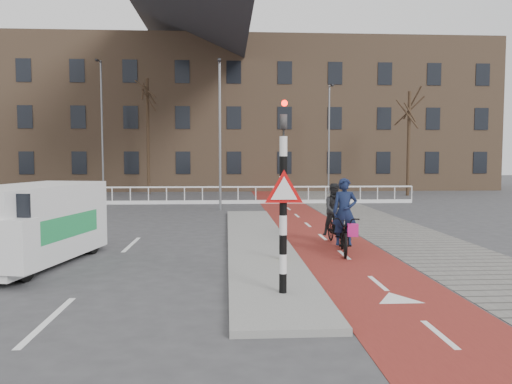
{
  "coord_description": "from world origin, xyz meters",
  "views": [
    {
      "loc": [
        -1.63,
        -11.03,
        2.62
      ],
      "look_at": [
        -0.69,
        5.0,
        1.5
      ],
      "focal_mm": 35.0,
      "sensor_mm": 36.0,
      "label": 1
    }
  ],
  "objects": [
    {
      "name": "bollard",
      "position": [
        -0.29,
        1.01,
        0.46
      ],
      "size": [
        0.12,
        0.12,
        0.69
      ],
      "primitive_type": "cylinder",
      "color": "#D6C70B",
      "rests_on": "curb_island"
    },
    {
      "name": "streetlight_left",
      "position": [
        -9.82,
        22.55,
        4.45
      ],
      "size": [
        0.12,
        0.12,
        8.91
      ],
      "primitive_type": "cylinder",
      "color": "slate",
      "rests_on": "ground"
    },
    {
      "name": "railing",
      "position": [
        -5.0,
        17.0,
        0.31
      ],
      "size": [
        28.0,
        0.1,
        0.99
      ],
      "color": "silver",
      "rests_on": "ground"
    },
    {
      "name": "streetlight_near",
      "position": [
        -1.95,
        13.48,
        3.63
      ],
      "size": [
        0.12,
        0.12,
        7.26
      ],
      "primitive_type": "cylinder",
      "color": "slate",
      "rests_on": "ground"
    },
    {
      "name": "van",
      "position": [
        -6.38,
        1.26,
        1.03
      ],
      "size": [
        2.66,
        4.8,
        1.95
      ],
      "rotation": [
        0.0,
        0.0,
        -0.2
      ],
      "color": "silver",
      "rests_on": "ground"
    },
    {
      "name": "streetlight_right",
      "position": [
        5.58,
        23.92,
        3.83
      ],
      "size": [
        0.12,
        0.12,
        7.65
      ],
      "primitive_type": "cylinder",
      "color": "slate",
      "rests_on": "ground"
    },
    {
      "name": "traffic_signal",
      "position": [
        -0.6,
        -2.02,
        1.99
      ],
      "size": [
        0.8,
        0.8,
        3.68
      ],
      "color": "black",
      "rests_on": "curb_island"
    },
    {
      "name": "cyclist_near",
      "position": [
        1.54,
        2.16,
        0.7
      ],
      "size": [
        1.0,
        2.07,
        2.05
      ],
      "rotation": [
        0.0,
        0.0,
        -0.16
      ],
      "color": "black",
      "rests_on": "bike_lane"
    },
    {
      "name": "sidewalk",
      "position": [
        4.3,
        10.0,
        0.01
      ],
      "size": [
        3.0,
        60.0,
        0.01
      ],
      "primitive_type": "cube",
      "color": "slate",
      "rests_on": "ground"
    },
    {
      "name": "tree_right",
      "position": [
        10.75,
        22.37,
        3.53
      ],
      "size": [
        0.23,
        0.23,
        7.07
      ],
      "primitive_type": "cylinder",
      "color": "black",
      "rests_on": "ground"
    },
    {
      "name": "bike_lane",
      "position": [
        1.5,
        10.0,
        0.01
      ],
      "size": [
        2.5,
        60.0,
        0.01
      ],
      "primitive_type": "cube",
      "color": "maroon",
      "rests_on": "ground"
    },
    {
      "name": "curb_island",
      "position": [
        -0.7,
        4.0,
        0.06
      ],
      "size": [
        1.8,
        16.0,
        0.12
      ],
      "primitive_type": "cube",
      "color": "gray",
      "rests_on": "ground"
    },
    {
      "name": "ground",
      "position": [
        0.0,
        0.0,
        0.0
      ],
      "size": [
        120.0,
        120.0,
        0.0
      ],
      "primitive_type": "plane",
      "color": "#38383A",
      "rests_on": "ground"
    },
    {
      "name": "cyclist_far",
      "position": [
        1.63,
        3.71,
        0.77
      ],
      "size": [
        0.8,
        1.71,
        1.83
      ],
      "rotation": [
        0.0,
        0.0,
        0.05
      ],
      "color": "black",
      "rests_on": "bike_lane"
    },
    {
      "name": "townhouse_row",
      "position": [
        -3.0,
        32.0,
        7.81
      ],
      "size": [
        46.0,
        10.0,
        15.9
      ],
      "color": "#7F6047",
      "rests_on": "ground"
    },
    {
      "name": "tree_mid",
      "position": [
        -7.2,
        24.87,
        4.08
      ],
      "size": [
        0.23,
        0.23,
        8.16
      ],
      "primitive_type": "cylinder",
      "color": "black",
      "rests_on": "ground"
    }
  ]
}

